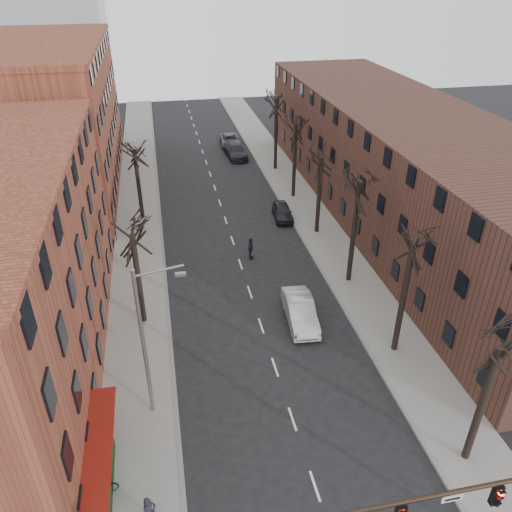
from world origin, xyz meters
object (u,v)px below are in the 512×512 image
silver_sedan (300,311)px  bicycle (100,487)px  parked_car_near (282,212)px  parked_car_mid (236,151)px

silver_sedan → bicycle: silver_sedan is taller
parked_car_near → parked_car_mid: parked_car_mid is taller
silver_sedan → parked_car_mid: size_ratio=0.93×
parked_car_mid → silver_sedan: bearing=-95.5°
silver_sedan → parked_car_mid: (1.15, 33.12, -0.04)m
silver_sedan → bicycle: 16.11m
parked_car_near → bicycle: bearing=-115.3°
parked_car_near → bicycle: (-14.90, -25.85, -0.13)m
silver_sedan → parked_car_near: 15.62m
bicycle → silver_sedan: bearing=-50.8°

